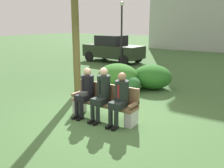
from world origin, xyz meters
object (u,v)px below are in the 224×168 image
object	(u,v)px
shrub_near_bench	(118,76)
parked_car_near	(113,49)
street_lamp	(122,27)
shrub_mid_lawn	(152,77)
seated_man_right	(120,96)
seated_man_middle	(102,91)
seated_man_left	(86,90)
park_bench	(105,103)
shrub_far_lawn	(127,84)

from	to	relation	value
shrub_near_bench	parked_car_near	distance (m)	6.55
street_lamp	parked_car_near	bearing A→B (deg)	142.80
shrub_mid_lawn	street_lamp	xyz separation A→B (m)	(-3.59, 3.66, 1.75)
seated_man_right	shrub_near_bench	bearing A→B (deg)	122.91
seated_man_middle	shrub_near_bench	distance (m)	3.02
seated_man_right	shrub_mid_lawn	xyz separation A→B (m)	(-0.73, 3.53, -0.26)
seated_man_left	parked_car_near	xyz separation A→B (m)	(-4.46, 8.11, 0.12)
park_bench	shrub_mid_lawn	world-z (taller)	shrub_mid_lawn
shrub_near_bench	shrub_far_lawn	bearing A→B (deg)	-22.22
seated_man_right	shrub_far_lawn	size ratio (longest dim) A/B	1.29
shrub_near_bench	street_lamp	distance (m)	5.40
seated_man_middle	parked_car_near	size ratio (longest dim) A/B	0.34
shrub_mid_lawn	parked_car_near	distance (m)	6.64
parked_car_near	seated_man_left	bearing A→B (deg)	-61.20
seated_man_left	shrub_mid_lawn	xyz separation A→B (m)	(0.34, 3.54, -0.26)
park_bench	seated_man_left	bearing A→B (deg)	-166.09
seated_man_middle	street_lamp	distance (m)	8.25
seated_man_left	street_lamp	xyz separation A→B (m)	(-3.25, 7.20, 1.49)
street_lamp	seated_man_left	bearing A→B (deg)	-65.69
shrub_near_bench	street_lamp	size ratio (longest dim) A/B	0.43
shrub_far_lawn	parked_car_near	world-z (taller)	parked_car_near
shrub_mid_lawn	seated_man_left	bearing A→B (deg)	-95.47
shrub_far_lawn	parked_car_near	size ratio (longest dim) A/B	0.25
seated_man_middle	shrub_near_bench	xyz separation A→B (m)	(-1.24, 2.74, -0.27)
seated_man_middle	seated_man_left	bearing A→B (deg)	-178.78
park_bench	shrub_mid_lawn	bearing A→B (deg)	93.20
seated_man_right	street_lamp	bearing A→B (deg)	121.00
seated_man_middle	shrub_mid_lawn	xyz separation A→B (m)	(-0.19, 3.53, -0.29)
street_lamp	shrub_far_lawn	bearing A→B (deg)	-56.64
seated_man_left	shrub_far_lawn	world-z (taller)	seated_man_left
shrub_far_lawn	seated_man_left	bearing A→B (deg)	-85.82
park_bench	shrub_near_bench	bearing A→B (deg)	115.30
park_bench	parked_car_near	bearing A→B (deg)	122.01
street_lamp	park_bench	bearing A→B (deg)	-61.84
shrub_mid_lawn	shrub_near_bench	bearing A→B (deg)	-143.22
shrub_near_bench	street_lamp	xyz separation A→B (m)	(-2.54, 4.44, 1.72)
seated_man_right	shrub_far_lawn	world-z (taller)	seated_man_right
seated_man_middle	parked_car_near	xyz separation A→B (m)	(-4.99, 8.10, 0.08)
parked_car_near	street_lamp	world-z (taller)	street_lamp
shrub_near_bench	seated_man_left	bearing A→B (deg)	-75.54
seated_man_left	parked_car_near	world-z (taller)	parked_car_near
shrub_far_lawn	street_lamp	xyz separation A→B (m)	(-3.07, 4.66, 1.90)
seated_man_left	shrub_far_lawn	bearing A→B (deg)	94.18
parked_car_near	shrub_mid_lawn	bearing A→B (deg)	-43.63
park_bench	shrub_mid_lawn	distance (m)	3.41
parked_car_near	shrub_near_bench	bearing A→B (deg)	-55.02
seated_man_middle	shrub_mid_lawn	world-z (taller)	seated_man_middle
seated_man_right	parked_car_near	size ratio (longest dim) A/B	0.32
seated_man_right	parked_car_near	bearing A→B (deg)	124.29
shrub_mid_lawn	street_lamp	size ratio (longest dim) A/B	0.41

